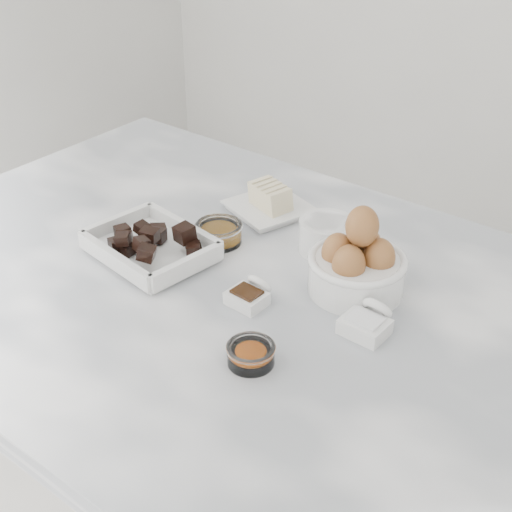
{
  "coord_description": "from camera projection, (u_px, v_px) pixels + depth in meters",
  "views": [
    {
      "loc": [
        0.57,
        -0.68,
        1.54
      ],
      "look_at": [
        0.02,
        0.03,
        0.98
      ],
      "focal_mm": 50.0,
      "sensor_mm": 36.0,
      "label": 1
    }
  ],
  "objects": [
    {
      "name": "butter_plate",
      "position": [
        268.0,
        202.0,
        1.25
      ],
      "size": [
        0.16,
        0.16,
        0.05
      ],
      "color": "white",
      "rests_on": "marble_slab"
    },
    {
      "name": "cabinet",
      "position": [
        238.0,
        499.0,
        1.33
      ],
      "size": [
        1.1,
        0.7,
        0.9
      ],
      "primitive_type": "cube",
      "color": "beige",
      "rests_on": "ground"
    },
    {
      "name": "chocolate_dish",
      "position": [
        150.0,
        243.0,
        1.13
      ],
      "size": [
        0.21,
        0.17,
        0.05
      ],
      "color": "white",
      "rests_on": "marble_slab"
    },
    {
      "name": "sugar_ramekin",
      "position": [
        326.0,
        234.0,
        1.14
      ],
      "size": [
        0.09,
        0.09,
        0.05
      ],
      "color": "white",
      "rests_on": "marble_slab"
    },
    {
      "name": "marble_slab",
      "position": [
        234.0,
        293.0,
        1.08
      ],
      "size": [
        1.2,
        0.8,
        0.04
      ],
      "primitive_type": "cube",
      "color": "white",
      "rests_on": "cabinet"
    },
    {
      "name": "honey_bowl",
      "position": [
        219.0,
        233.0,
        1.16
      ],
      "size": [
        0.08,
        0.08,
        0.03
      ],
      "color": "white",
      "rests_on": "marble_slab"
    },
    {
      "name": "zest_bowl",
      "position": [
        251.0,
        353.0,
        0.91
      ],
      "size": [
        0.06,
        0.06,
        0.03
      ],
      "color": "white",
      "rests_on": "marble_slab"
    },
    {
      "name": "egg_bowl",
      "position": [
        357.0,
        264.0,
        1.03
      ],
      "size": [
        0.15,
        0.15,
        0.14
      ],
      "color": "white",
      "rests_on": "marble_slab"
    },
    {
      "name": "vanilla_spoon",
      "position": [
        250.0,
        294.0,
        1.02
      ],
      "size": [
        0.06,
        0.07,
        0.04
      ],
      "color": "white",
      "rests_on": "marble_slab"
    },
    {
      "name": "salt_spoon",
      "position": [
        368.0,
        322.0,
        0.96
      ],
      "size": [
        0.06,
        0.08,
        0.05
      ],
      "color": "white",
      "rests_on": "marble_slab"
    }
  ]
}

